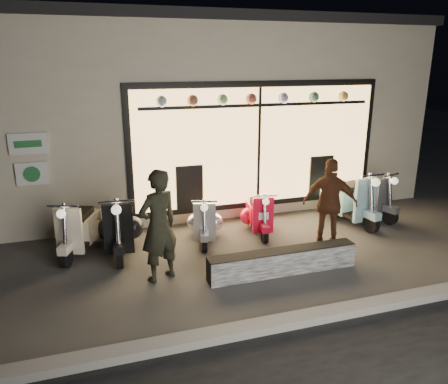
# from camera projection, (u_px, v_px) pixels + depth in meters

# --- Properties ---
(ground) EXTENTS (40.00, 40.00, 0.00)m
(ground) POSITION_uv_depth(u_px,v_px,m) (256.00, 258.00, 7.54)
(ground) COLOR #383533
(ground) RESTS_ON ground
(kerb) EXTENTS (40.00, 0.25, 0.12)m
(kerb) POSITION_uv_depth(u_px,v_px,m) (312.00, 317.00, 5.70)
(kerb) COLOR slate
(kerb) RESTS_ON ground
(shop_building) EXTENTS (10.20, 6.23, 4.20)m
(shop_building) POSITION_uv_depth(u_px,v_px,m) (187.00, 106.00, 11.47)
(shop_building) COLOR beige
(shop_building) RESTS_ON ground
(graffiti_barrier) EXTENTS (2.46, 0.28, 0.40)m
(graffiti_barrier) POSITION_uv_depth(u_px,v_px,m) (283.00, 262.00, 6.94)
(graffiti_barrier) COLOR black
(graffiti_barrier) RESTS_ON ground
(scooter_silver) EXTENTS (0.63, 1.26, 0.90)m
(scooter_silver) POSITION_uv_depth(u_px,v_px,m) (205.00, 220.00, 8.29)
(scooter_silver) COLOR black
(scooter_silver) RESTS_ON ground
(scooter_red) EXTENTS (0.54, 1.23, 0.87)m
(scooter_red) POSITION_uv_depth(u_px,v_px,m) (258.00, 214.00, 8.66)
(scooter_red) COLOR black
(scooter_red) RESTS_ON ground
(scooter_black) EXTENTS (0.58, 1.53, 1.09)m
(scooter_black) POSITION_uv_depth(u_px,v_px,m) (120.00, 226.00, 7.79)
(scooter_black) COLOR black
(scooter_black) RESTS_ON ground
(scooter_cream) EXTENTS (0.78, 1.39, 1.01)m
(scooter_cream) POSITION_uv_depth(u_px,v_px,m) (82.00, 228.00, 7.78)
(scooter_cream) COLOR black
(scooter_cream) RESTS_ON ground
(scooter_blue) EXTENTS (0.63, 1.57, 1.12)m
(scooter_blue) POSITION_uv_depth(u_px,v_px,m) (345.00, 200.00, 9.21)
(scooter_blue) COLOR black
(scooter_blue) RESTS_ON ground
(scooter_grey) EXTENTS (0.77, 1.40, 1.01)m
(scooter_grey) POSITION_uv_depth(u_px,v_px,m) (361.00, 197.00, 9.50)
(scooter_grey) COLOR black
(scooter_grey) RESTS_ON ground
(man) EXTENTS (0.76, 0.65, 1.76)m
(man) POSITION_uv_depth(u_px,v_px,m) (159.00, 226.00, 6.57)
(man) COLOR black
(man) RESTS_ON ground
(woman) EXTENTS (1.02, 0.83, 1.63)m
(woman) POSITION_uv_depth(u_px,v_px,m) (330.00, 203.00, 7.82)
(woman) COLOR #542E1A
(woman) RESTS_ON ground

